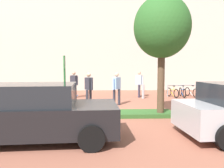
{
  "coord_description": "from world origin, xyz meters",
  "views": [
    {
      "loc": [
        -0.03,
        -10.08,
        1.97
      ],
      "look_at": [
        0.34,
        2.14,
        1.02
      ],
      "focal_mm": 33.82,
      "sensor_mm": 36.0,
      "label": 1
    }
  ],
  "objects_px": {
    "person_shirt_white": "(117,87)",
    "tree_sidewalk": "(162,28)",
    "person_suited_navy": "(89,87)",
    "person_shirt_blue": "(139,82)",
    "bollard_steel": "(143,91)",
    "bike_rack_cluster": "(182,92)",
    "car_black_suv": "(35,113)",
    "parking_sign_post": "(65,77)",
    "bike_at_sign": "(68,107)",
    "person_suited_dark": "(74,83)"
  },
  "relations": [
    {
      "from": "person_suited_navy",
      "to": "person_shirt_white",
      "type": "distance_m",
      "value": 1.46
    },
    {
      "from": "person_suited_dark",
      "to": "person_shirt_blue",
      "type": "xyz_separation_m",
      "value": [
        4.32,
        0.21,
        0.0
      ]
    },
    {
      "from": "person_suited_navy",
      "to": "person_shirt_blue",
      "type": "distance_m",
      "value": 4.46
    },
    {
      "from": "person_shirt_white",
      "to": "car_black_suv",
      "type": "distance_m",
      "value": 5.91
    },
    {
      "from": "person_suited_dark",
      "to": "person_shirt_blue",
      "type": "height_order",
      "value": "same"
    },
    {
      "from": "person_shirt_blue",
      "to": "car_black_suv",
      "type": "distance_m",
      "value": 9.33
    },
    {
      "from": "bike_at_sign",
      "to": "bike_rack_cluster",
      "type": "relative_size",
      "value": 0.8
    },
    {
      "from": "parking_sign_post",
      "to": "bike_at_sign",
      "type": "xyz_separation_m",
      "value": [
        0.08,
        0.13,
        -1.25
      ]
    },
    {
      "from": "tree_sidewalk",
      "to": "bike_at_sign",
      "type": "relative_size",
      "value": 2.85
    },
    {
      "from": "tree_sidewalk",
      "to": "bollard_steel",
      "type": "relative_size",
      "value": 5.33
    },
    {
      "from": "person_shirt_white",
      "to": "car_black_suv",
      "type": "bearing_deg",
      "value": -114.87
    },
    {
      "from": "bike_at_sign",
      "to": "bollard_steel",
      "type": "relative_size",
      "value": 1.87
    },
    {
      "from": "bike_at_sign",
      "to": "bike_rack_cluster",
      "type": "height_order",
      "value": "bike_at_sign"
    },
    {
      "from": "bike_rack_cluster",
      "to": "person_suited_dark",
      "type": "height_order",
      "value": "person_suited_dark"
    },
    {
      "from": "tree_sidewalk",
      "to": "person_shirt_white",
      "type": "height_order",
      "value": "tree_sidewalk"
    },
    {
      "from": "person_suited_navy",
      "to": "person_shirt_white",
      "type": "bearing_deg",
      "value": 7.74
    },
    {
      "from": "bollard_steel",
      "to": "person_shirt_white",
      "type": "height_order",
      "value": "person_shirt_white"
    },
    {
      "from": "car_black_suv",
      "to": "person_shirt_blue",
      "type": "bearing_deg",
      "value": 63.54
    },
    {
      "from": "bike_rack_cluster",
      "to": "car_black_suv",
      "type": "xyz_separation_m",
      "value": [
        -7.05,
        -8.29,
        0.41
      ]
    },
    {
      "from": "car_black_suv",
      "to": "person_suited_dark",
      "type": "bearing_deg",
      "value": 91.13
    },
    {
      "from": "person_shirt_white",
      "to": "tree_sidewalk",
      "type": "bearing_deg",
      "value": -58.18
    },
    {
      "from": "bike_at_sign",
      "to": "person_shirt_blue",
      "type": "xyz_separation_m",
      "value": [
        3.83,
        5.33,
        0.63
      ]
    },
    {
      "from": "person_shirt_white",
      "to": "person_shirt_blue",
      "type": "xyz_separation_m",
      "value": [
        1.67,
        2.99,
        0.0
      ]
    },
    {
      "from": "bike_rack_cluster",
      "to": "person_shirt_white",
      "type": "distance_m",
      "value": 5.46
    },
    {
      "from": "bike_at_sign",
      "to": "car_black_suv",
      "type": "distance_m",
      "value": 3.07
    },
    {
      "from": "person_suited_dark",
      "to": "car_black_suv",
      "type": "distance_m",
      "value": 8.15
    },
    {
      "from": "parking_sign_post",
      "to": "person_suited_navy",
      "type": "relative_size",
      "value": 1.43
    },
    {
      "from": "person_suited_navy",
      "to": "tree_sidewalk",
      "type": "bearing_deg",
      "value": -38.41
    },
    {
      "from": "person_suited_dark",
      "to": "car_black_suv",
      "type": "height_order",
      "value": "person_suited_dark"
    },
    {
      "from": "person_suited_navy",
      "to": "car_black_suv",
      "type": "xyz_separation_m",
      "value": [
        -1.04,
        -5.16,
        -0.23
      ]
    },
    {
      "from": "tree_sidewalk",
      "to": "car_black_suv",
      "type": "xyz_separation_m",
      "value": [
        -4.12,
        -2.72,
        -2.78
      ]
    },
    {
      "from": "person_shirt_white",
      "to": "car_black_suv",
      "type": "xyz_separation_m",
      "value": [
        -2.48,
        -5.36,
        -0.23
      ]
    },
    {
      "from": "tree_sidewalk",
      "to": "parking_sign_post",
      "type": "xyz_separation_m",
      "value": [
        -3.87,
        0.18,
        -1.93
      ]
    },
    {
      "from": "tree_sidewalk",
      "to": "person_suited_dark",
      "type": "relative_size",
      "value": 2.79
    },
    {
      "from": "tree_sidewalk",
      "to": "person_suited_navy",
      "type": "xyz_separation_m",
      "value": [
        -3.09,
        2.45,
        -2.55
      ]
    },
    {
      "from": "bollard_steel",
      "to": "bike_rack_cluster",
      "type": "bearing_deg",
      "value": 12.27
    },
    {
      "from": "person_shirt_blue",
      "to": "bike_rack_cluster",
      "type": "bearing_deg",
      "value": -1.28
    },
    {
      "from": "parking_sign_post",
      "to": "person_suited_dark",
      "type": "height_order",
      "value": "parking_sign_post"
    },
    {
      "from": "car_black_suv",
      "to": "bike_rack_cluster",
      "type": "bearing_deg",
      "value": 49.61
    },
    {
      "from": "tree_sidewalk",
      "to": "bike_rack_cluster",
      "type": "height_order",
      "value": "tree_sidewalk"
    },
    {
      "from": "bollard_steel",
      "to": "person_suited_dark",
      "type": "xyz_separation_m",
      "value": [
        -4.47,
        0.45,
        0.53
      ]
    },
    {
      "from": "person_shirt_blue",
      "to": "bike_at_sign",
      "type": "bearing_deg",
      "value": -125.69
    },
    {
      "from": "parking_sign_post",
      "to": "person_suited_navy",
      "type": "xyz_separation_m",
      "value": [
        0.79,
        2.27,
        -0.62
      ]
    },
    {
      "from": "person_suited_navy",
      "to": "person_suited_dark",
      "type": "relative_size",
      "value": 1.0
    },
    {
      "from": "parking_sign_post",
      "to": "bike_at_sign",
      "type": "distance_m",
      "value": 1.26
    },
    {
      "from": "bike_rack_cluster",
      "to": "car_black_suv",
      "type": "distance_m",
      "value": 10.89
    },
    {
      "from": "person_suited_navy",
      "to": "bike_at_sign",
      "type": "bearing_deg",
      "value": -108.34
    },
    {
      "from": "person_suited_dark",
      "to": "car_black_suv",
      "type": "xyz_separation_m",
      "value": [
        0.16,
        -8.15,
        -0.23
      ]
    },
    {
      "from": "bollard_steel",
      "to": "person_shirt_blue",
      "type": "distance_m",
      "value": 0.86
    },
    {
      "from": "person_suited_navy",
      "to": "person_shirt_blue",
      "type": "bearing_deg",
      "value": 45.64
    }
  ]
}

